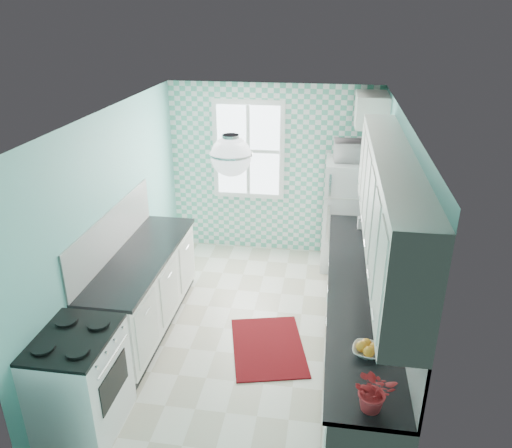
# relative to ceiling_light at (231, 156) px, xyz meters

# --- Properties ---
(floor) EXTENTS (3.00, 4.40, 0.02)m
(floor) POSITION_rel_ceiling_light_xyz_m (0.00, 0.80, -2.33)
(floor) COLOR silver
(floor) RESTS_ON ground
(ceiling) EXTENTS (3.00, 4.40, 0.02)m
(ceiling) POSITION_rel_ceiling_light_xyz_m (0.00, 0.80, 0.19)
(ceiling) COLOR white
(ceiling) RESTS_ON wall_back
(wall_back) EXTENTS (3.00, 0.02, 2.50)m
(wall_back) POSITION_rel_ceiling_light_xyz_m (0.00, 3.01, -1.07)
(wall_back) COLOR #73C9C1
(wall_back) RESTS_ON floor
(wall_front) EXTENTS (3.00, 0.02, 2.50)m
(wall_front) POSITION_rel_ceiling_light_xyz_m (0.00, -1.41, -1.07)
(wall_front) COLOR #73C9C1
(wall_front) RESTS_ON floor
(wall_left) EXTENTS (0.02, 4.40, 2.50)m
(wall_left) POSITION_rel_ceiling_light_xyz_m (-1.51, 0.80, -1.07)
(wall_left) COLOR #73C9C1
(wall_left) RESTS_ON floor
(wall_right) EXTENTS (0.02, 4.40, 2.50)m
(wall_right) POSITION_rel_ceiling_light_xyz_m (1.51, 0.80, -1.07)
(wall_right) COLOR #73C9C1
(wall_right) RESTS_ON floor
(accent_wall) EXTENTS (3.00, 0.01, 2.50)m
(accent_wall) POSITION_rel_ceiling_light_xyz_m (0.00, 2.99, -1.07)
(accent_wall) COLOR #59BA9C
(accent_wall) RESTS_ON wall_back
(window) EXTENTS (1.04, 0.05, 1.44)m
(window) POSITION_rel_ceiling_light_xyz_m (-0.35, 2.96, -0.77)
(window) COLOR white
(window) RESTS_ON wall_back
(backsplash_right) EXTENTS (0.02, 3.60, 0.51)m
(backsplash_right) POSITION_rel_ceiling_light_xyz_m (1.49, 0.40, -1.13)
(backsplash_right) COLOR white
(backsplash_right) RESTS_ON wall_right
(backsplash_left) EXTENTS (0.02, 2.15, 0.51)m
(backsplash_left) POSITION_rel_ceiling_light_xyz_m (-1.49, 0.73, -1.13)
(backsplash_left) COLOR white
(backsplash_left) RESTS_ON wall_left
(upper_cabinets_right) EXTENTS (0.33, 3.20, 0.90)m
(upper_cabinets_right) POSITION_rel_ceiling_light_xyz_m (1.33, 0.20, -0.42)
(upper_cabinets_right) COLOR white
(upper_cabinets_right) RESTS_ON wall_right
(upper_cabinet_fridge) EXTENTS (0.40, 0.74, 0.40)m
(upper_cabinet_fridge) POSITION_rel_ceiling_light_xyz_m (1.30, 2.63, -0.07)
(upper_cabinet_fridge) COLOR white
(upper_cabinet_fridge) RESTS_ON wall_right
(ceiling_light) EXTENTS (0.34, 0.34, 0.35)m
(ceiling_light) POSITION_rel_ceiling_light_xyz_m (0.00, 0.00, 0.00)
(ceiling_light) COLOR silver
(ceiling_light) RESTS_ON ceiling
(base_cabinets_right) EXTENTS (0.60, 3.60, 0.90)m
(base_cabinets_right) POSITION_rel_ceiling_light_xyz_m (1.20, 0.40, -1.87)
(base_cabinets_right) COLOR white
(base_cabinets_right) RESTS_ON floor
(countertop_right) EXTENTS (0.63, 3.60, 0.04)m
(countertop_right) POSITION_rel_ceiling_light_xyz_m (1.19, 0.40, -1.40)
(countertop_right) COLOR black
(countertop_right) RESTS_ON base_cabinets_right
(base_cabinets_left) EXTENTS (0.60, 2.15, 0.90)m
(base_cabinets_left) POSITION_rel_ceiling_light_xyz_m (-1.20, 0.73, -1.87)
(base_cabinets_left) COLOR white
(base_cabinets_left) RESTS_ON floor
(countertop_left) EXTENTS (0.63, 2.15, 0.04)m
(countertop_left) POSITION_rel_ceiling_light_xyz_m (-1.19, 0.73, -1.40)
(countertop_left) COLOR black
(countertop_left) RESTS_ON base_cabinets_left
(fridge) EXTENTS (0.68, 0.68, 1.57)m
(fridge) POSITION_rel_ceiling_light_xyz_m (1.11, 2.59, -1.54)
(fridge) COLOR silver
(fridge) RESTS_ON floor
(stove) EXTENTS (0.63, 0.79, 0.95)m
(stove) POSITION_rel_ceiling_light_xyz_m (-1.20, -0.82, -1.82)
(stove) COLOR white
(stove) RESTS_ON floor
(sink) EXTENTS (0.55, 0.46, 0.53)m
(sink) POSITION_rel_ceiling_light_xyz_m (1.20, 1.33, -1.39)
(sink) COLOR silver
(sink) RESTS_ON countertop_right
(rug) EXTENTS (1.00, 1.24, 0.02)m
(rug) POSITION_rel_ceiling_light_xyz_m (0.26, 0.53, -2.32)
(rug) COLOR maroon
(rug) RESTS_ON floor
(dish_towel) EXTENTS (0.09, 0.19, 0.31)m
(dish_towel) POSITION_rel_ceiling_light_xyz_m (0.89, 1.13, -1.84)
(dish_towel) COLOR #4CB398
(dish_towel) RESTS_ON base_cabinets_right
(fruit_bowl) EXTENTS (0.28, 0.28, 0.06)m
(fruit_bowl) POSITION_rel_ceiling_light_xyz_m (1.20, -0.65, -1.35)
(fruit_bowl) COLOR white
(fruit_bowl) RESTS_ON countertop_right
(potted_plant) EXTENTS (0.32, 0.29, 0.32)m
(potted_plant) POSITION_rel_ceiling_light_xyz_m (1.20, -1.23, -1.23)
(potted_plant) COLOR red
(potted_plant) RESTS_ON countertop_right
(soap_bottle) EXTENTS (0.10, 0.10, 0.22)m
(soap_bottle) POSITION_rel_ceiling_light_xyz_m (1.25, 1.82, -1.28)
(soap_bottle) COLOR #80A2B2
(soap_bottle) RESTS_ON countertop_right
(microwave) EXTENTS (0.51, 0.36, 0.27)m
(microwave) POSITION_rel_ceiling_light_xyz_m (1.11, 2.59, -0.62)
(microwave) COLOR white
(microwave) RESTS_ON fridge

